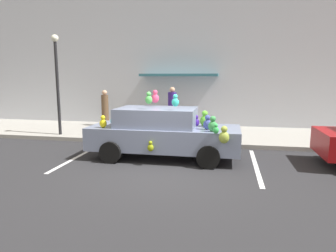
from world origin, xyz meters
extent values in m
plane|color=#262628|center=(0.00, 0.00, 0.00)|extent=(60.00, 60.00, 0.00)
cube|color=gray|center=(0.00, 5.00, 0.07)|extent=(24.00, 4.00, 0.15)
cube|color=#B2B7C1|center=(0.00, 7.15, 3.20)|extent=(24.00, 0.30, 6.40)
cube|color=#2D6372|center=(-0.66, 6.60, 2.55)|extent=(3.60, 1.10, 0.12)
cube|color=silver|center=(2.44, 1.00, 0.00)|extent=(0.12, 3.60, 0.01)
cube|color=silver|center=(-2.95, 1.00, 0.00)|extent=(0.12, 3.60, 0.01)
cube|color=slate|center=(-0.27, 1.34, 0.64)|extent=(4.54, 1.70, 0.68)
cube|color=slate|center=(-0.49, 1.34, 1.26)|extent=(2.36, 1.50, 0.56)
cylinder|color=black|center=(1.14, 2.19, 0.32)|extent=(0.64, 0.22, 0.64)
cylinder|color=black|center=(1.14, 0.49, 0.32)|extent=(0.64, 0.22, 0.64)
cylinder|color=black|center=(-1.67, 2.19, 0.32)|extent=(0.64, 0.22, 0.64)
cylinder|color=black|center=(-1.67, 0.49, 0.32)|extent=(0.64, 0.22, 0.64)
ellipsoid|color=maroon|center=(1.12, 1.36, 1.09)|extent=(0.19, 0.15, 0.22)
sphere|color=maroon|center=(1.12, 1.36, 1.25)|extent=(0.12, 0.12, 0.12)
ellipsoid|color=#32288E|center=(0.59, 1.27, 1.08)|extent=(0.16, 0.13, 0.19)
sphere|color=#32288E|center=(0.59, 1.27, 1.20)|extent=(0.10, 0.10, 0.10)
ellipsoid|color=yellow|center=(-2.00, 0.77, 1.11)|extent=(0.22, 0.18, 0.25)
sphere|color=yellow|center=(-2.00, 0.77, 1.29)|extent=(0.14, 0.14, 0.14)
ellipsoid|color=#2FBFAC|center=(0.15, 0.88, 1.77)|extent=(0.20, 0.17, 0.24)
sphere|color=#2FBFAC|center=(0.15, 0.88, 1.93)|extent=(0.13, 0.13, 0.13)
ellipsoid|color=#93A83B|center=(1.54, 0.38, 0.91)|extent=(0.27, 0.22, 0.32)
sphere|color=#93A83B|center=(1.54, 0.38, 1.13)|extent=(0.17, 0.17, 0.17)
ellipsoid|color=#3C4792|center=(1.06, 1.06, 1.13)|extent=(0.24, 0.20, 0.29)
sphere|color=#3C4792|center=(1.06, 1.06, 1.33)|extent=(0.16, 0.16, 0.16)
ellipsoid|color=green|center=(1.33, 0.43, 1.08)|extent=(0.16, 0.13, 0.18)
sphere|color=green|center=(1.33, 0.43, 1.21)|extent=(0.10, 0.10, 0.10)
ellipsoid|color=#3B1B96|center=(0.68, 1.58, 1.10)|extent=(0.20, 0.16, 0.24)
sphere|color=#3B1B96|center=(0.68, 1.58, 1.27)|extent=(0.13, 0.13, 0.13)
ellipsoid|color=green|center=(-0.65, 0.98, 1.82)|extent=(0.21, 0.17, 0.25)
sphere|color=green|center=(-0.65, 0.98, 1.99)|extent=(0.13, 0.13, 0.13)
ellipsoid|color=#B07A3B|center=(-1.59, 1.62, 1.11)|extent=(0.21, 0.17, 0.25)
sphere|color=#B07A3B|center=(-1.59, 1.62, 1.28)|extent=(0.13, 0.13, 0.13)
ellipsoid|color=#388E48|center=(1.23, 0.74, 1.13)|extent=(0.25, 0.21, 0.30)
sphere|color=#388E48|center=(1.23, 0.74, 1.34)|extent=(0.16, 0.16, 0.16)
ellipsoid|color=olive|center=(-0.46, 0.42, 0.52)|extent=(0.18, 0.14, 0.21)
sphere|color=olive|center=(-0.46, 0.42, 0.67)|extent=(0.11, 0.11, 0.11)
ellipsoid|color=#3EC5E0|center=(-1.82, 1.20, 1.13)|extent=(0.24, 0.20, 0.28)
sphere|color=#3EC5E0|center=(-1.82, 1.20, 1.32)|extent=(0.15, 0.15, 0.15)
ellipsoid|color=#5FC233|center=(0.94, 1.62, 1.15)|extent=(0.28, 0.23, 0.33)
sphere|color=#5FC233|center=(0.94, 1.62, 1.38)|extent=(0.18, 0.18, 0.18)
ellipsoid|color=#EE4771|center=(-0.68, 1.91, 1.79)|extent=(0.24, 0.20, 0.29)
sphere|color=#EE4771|center=(-0.68, 1.91, 1.99)|extent=(0.16, 0.16, 0.16)
cylinder|color=black|center=(4.93, 2.35, 0.32)|extent=(0.64, 0.22, 0.64)
ellipsoid|color=pink|center=(-0.34, 3.49, 0.41)|extent=(0.42, 0.35, 0.53)
sphere|color=pink|center=(-0.34, 3.49, 0.79)|extent=(0.30, 0.30, 0.30)
sphere|color=pink|center=(-0.44, 3.49, 0.89)|extent=(0.12, 0.12, 0.12)
sphere|color=pink|center=(-0.23, 3.49, 0.89)|extent=(0.12, 0.12, 0.12)
cylinder|color=black|center=(-5.06, 3.50, 1.98)|extent=(0.12, 0.12, 3.66)
sphere|color=#EAEACC|center=(-5.06, 3.50, 3.95)|extent=(0.28, 0.28, 0.28)
cylinder|color=navy|center=(-0.80, 5.60, 0.97)|extent=(0.38, 0.38, 1.64)
sphere|color=tan|center=(-0.80, 5.60, 1.91)|extent=(0.23, 0.23, 0.23)
cylinder|color=brown|center=(-4.10, 5.90, 0.88)|extent=(0.33, 0.33, 1.47)
sphere|color=tan|center=(-4.10, 5.90, 1.74)|extent=(0.24, 0.24, 0.24)
camera|label=1|loc=(1.61, -7.55, 2.49)|focal=32.37mm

